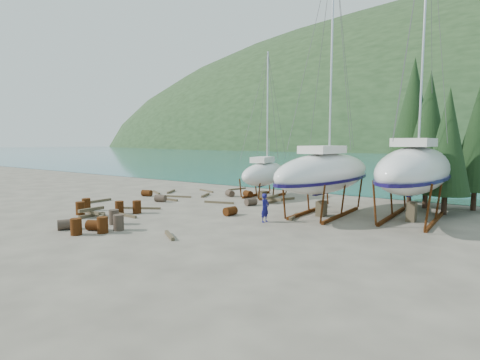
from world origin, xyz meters
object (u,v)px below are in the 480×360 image
Objects in this scene: large_sailboat_near at (325,172)px; small_sailboat_shore at (265,173)px; worker at (265,208)px; large_sailboat_far at (415,169)px.

large_sailboat_near reaches higher than small_sailboat_shore.
large_sailboat_near is at bearing -19.76° from worker.
small_sailboat_shore is at bearing 167.13° from large_sailboat_far.
small_sailboat_shore is 10.88m from worker.
large_sailboat_near is at bearing -161.14° from large_sailboat_far.
small_sailboat_shore is at bearing 37.24° from worker.
worker is at bearing -67.11° from small_sailboat_shore.
large_sailboat_far is 1.53× the size of small_sailboat_shore.
large_sailboat_near is 5.50m from large_sailboat_far.
large_sailboat_far is at bearing -44.75° from worker.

